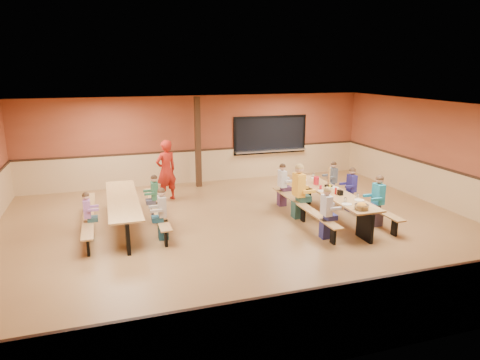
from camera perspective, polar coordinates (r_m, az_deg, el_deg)
name	(u,v)px	position (r m, az deg, el deg)	size (l,w,h in m)	color
ground	(245,231)	(10.62, 0.73, -6.77)	(12.00, 12.00, 0.00)	brown
room_envelope	(246,204)	(10.39, 0.74, -3.22)	(12.04, 10.04, 3.02)	brown
kitchen_pass_through	(270,136)	(15.62, 4.05, 5.81)	(2.78, 0.28, 1.38)	black
structural_post	(198,143)	(14.28, -5.64, 4.99)	(0.18, 0.18, 3.00)	#311D10
cafeteria_table_main	(332,199)	(11.57, 12.14, -2.52)	(1.91, 3.70, 0.74)	#B18046
cafeteria_table_second	(123,207)	(11.11, -15.30, -3.44)	(1.91, 3.70, 0.74)	#B18046
seated_child_white_left	(326,213)	(10.17, 11.42, -4.36)	(0.38, 0.31, 1.23)	silver
seated_adult_yellow	(299,191)	(11.41, 7.81, -1.53)	(0.49, 0.40, 1.45)	yellow
seated_child_grey_left	(282,185)	(12.39, 5.64, -0.69)	(0.38, 0.31, 1.23)	silver
seated_child_teal_right	(378,201)	(11.30, 17.91, -2.69)	(0.41, 0.34, 1.29)	teal
seated_child_navy_right	(351,190)	(12.28, 14.62, -1.26)	(0.38, 0.31, 1.22)	navy
seated_child_char_right	(333,181)	(13.13, 12.26, -0.19)	(0.36, 0.29, 1.18)	#53585D
seated_child_purple_sec	(88,217)	(10.49, -19.65, -4.63)	(0.33, 0.27, 1.13)	#9E5F9B
seated_child_green_sec	(155,198)	(11.41, -11.26, -2.34)	(0.36, 0.30, 1.20)	#2F6644
seated_child_tan_sec	(162,214)	(10.07, -10.31, -4.51)	(0.38, 0.31, 1.22)	tan
standing_woman	(166,170)	(12.98, -9.82, 1.26)	(0.67, 0.44, 1.84)	#AA1E13
punch_pitcher	(316,180)	(12.11, 10.13, -0.06)	(0.16, 0.16, 0.22)	red
chip_bowl	(362,206)	(10.20, 15.90, -3.40)	(0.32, 0.32, 0.15)	orange
napkin_dispenser	(340,193)	(11.22, 13.22, -1.64)	(0.10, 0.14, 0.13)	black
condiment_mustard	(330,188)	(11.52, 11.90, -1.03)	(0.06, 0.06, 0.17)	yellow
condiment_ketchup	(336,191)	(11.26, 12.64, -1.44)	(0.06, 0.06, 0.17)	#B2140F
table_paddle	(329,182)	(11.88, 11.74, -0.30)	(0.16, 0.16, 0.56)	black
place_settings	(332,189)	(11.50, 12.21, -1.24)	(0.65, 3.30, 0.11)	beige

